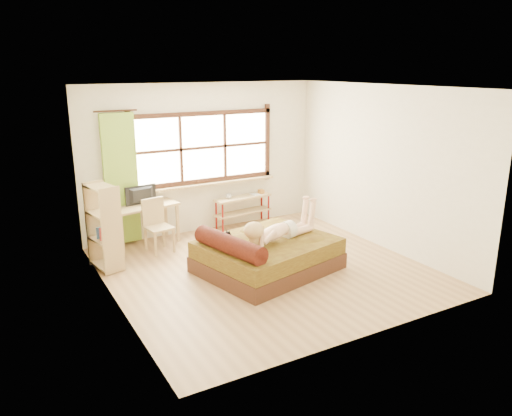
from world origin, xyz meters
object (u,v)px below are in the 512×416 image
kitten (221,239)px  pipe_shelf (243,204)px  bed (266,255)px  bookshelf (104,227)px  woman (278,221)px  chair (156,222)px  desk (144,210)px

kitten → pipe_shelf: size_ratio=0.24×
bed → bookshelf: size_ratio=1.68×
bed → bookshelf: 2.46m
bookshelf → pipe_shelf: bearing=4.1°
woman → pipe_shelf: size_ratio=1.13×
bed → chair: bearing=111.7°
pipe_shelf → bookshelf: size_ratio=0.90×
woman → chair: bearing=115.4°
bed → woman: bearing=-24.5°
woman → pipe_shelf: 2.25m
kitten → desk: size_ratio=0.24×
desk → chair: (0.09, -0.37, -0.12)m
bed → chair: size_ratio=2.48×
desk → chair: bearing=-86.8°
woman → bookshelf: (-2.25, 1.32, -0.10)m
kitten → bookshelf: (-1.38, 1.17, 0.07)m
pipe_shelf → kitten: bearing=-131.5°
woman → desk: 2.49m
kitten → chair: chair is taller
bed → pipe_shelf: bed is taller
chair → pipe_shelf: bearing=4.7°
kitten → bookshelf: size_ratio=0.22×
bed → woman: 0.54m
woman → kitten: size_ratio=4.67×
woman → kitten: woman is taller
bed → desk: size_ratio=1.82×
pipe_shelf → desk: bearing=177.4°
woman → chair: 2.15m
desk → bookshelf: size_ratio=0.92×
kitten → chair: bearing=93.7°
woman → chair: (-1.33, 1.67, -0.27)m
bookshelf → kitten: bearing=-52.7°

